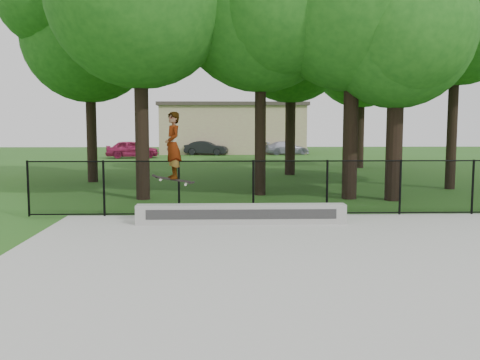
{
  "coord_description": "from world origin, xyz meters",
  "views": [
    {
      "loc": [
        -2.8,
        -8.36,
        2.53
      ],
      "look_at": [
        -2.41,
        4.2,
        1.2
      ],
      "focal_mm": 40.0,
      "sensor_mm": 36.0,
      "label": 1
    }
  ],
  "objects_px": {
    "car_c": "(287,148)",
    "skater_airborne": "(173,147)",
    "car_a": "(132,149)",
    "car_b": "(206,148)",
    "grind_ledge": "(241,214)"
  },
  "relations": [
    {
      "from": "car_c",
      "to": "skater_airborne",
      "type": "xyz_separation_m",
      "value": [
        -6.4,
        -30.77,
        1.43
      ]
    },
    {
      "from": "car_a",
      "to": "car_b",
      "type": "xyz_separation_m",
      "value": [
        5.33,
        3.6,
        -0.08
      ]
    },
    {
      "from": "grind_ledge",
      "to": "skater_airborne",
      "type": "distance_m",
      "value": 2.36
    },
    {
      "from": "car_a",
      "to": "car_c",
      "type": "bearing_deg",
      "value": -79.41
    },
    {
      "from": "car_a",
      "to": "car_c",
      "type": "height_order",
      "value": "car_a"
    },
    {
      "from": "grind_ledge",
      "to": "skater_airborne",
      "type": "bearing_deg",
      "value": -175.38
    },
    {
      "from": "grind_ledge",
      "to": "car_b",
      "type": "height_order",
      "value": "car_b"
    },
    {
      "from": "car_a",
      "to": "car_b",
      "type": "bearing_deg",
      "value": -64.41
    },
    {
      "from": "grind_ledge",
      "to": "car_c",
      "type": "relative_size",
      "value": 1.5
    },
    {
      "from": "grind_ledge",
      "to": "car_b",
      "type": "xyz_separation_m",
      "value": [
        -1.82,
        30.13,
        0.27
      ]
    },
    {
      "from": "car_b",
      "to": "skater_airborne",
      "type": "distance_m",
      "value": 30.3
    },
    {
      "from": "grind_ledge",
      "to": "car_a",
      "type": "relative_size",
      "value": 1.36
    },
    {
      "from": "car_c",
      "to": "skater_airborne",
      "type": "bearing_deg",
      "value": 155.54
    },
    {
      "from": "car_b",
      "to": "car_c",
      "type": "distance_m",
      "value": 6.59
    },
    {
      "from": "car_a",
      "to": "skater_airborne",
      "type": "bearing_deg",
      "value": -176.73
    }
  ]
}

